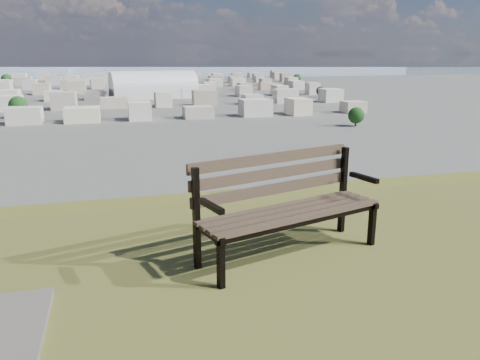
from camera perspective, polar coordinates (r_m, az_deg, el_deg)
name	(u,v)px	position (r m, az deg, el deg)	size (l,w,h in m)	color
park_bench	(285,200)	(4.84, 5.49, -2.40)	(2.07, 1.16, 1.04)	#493C2A
arena	(154,90)	(306.38, -10.48, 10.78)	(55.50, 30.02, 22.26)	silver
city_blocks	(112,84)	(397.42, -15.37, 11.19)	(395.00, 361.00, 7.00)	beige
city_trees	(70,90)	(323.09, -20.07, 10.27)	(406.52, 387.20, 9.98)	black
bay_water	(110,69)	(902.68, -15.52, 12.86)	(2400.00, 700.00, 0.12)	#8197A4
far_hills	(87,55)	(1406.51, -18.20, 14.32)	(2050.00, 340.00, 60.00)	#91A0B4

